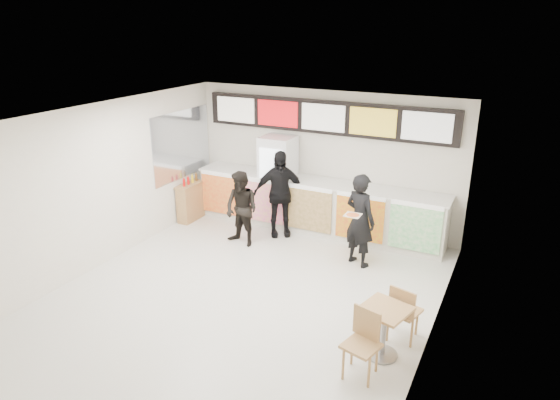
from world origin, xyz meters
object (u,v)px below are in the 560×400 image
Objects in this scene: cafe_table at (384,323)px; customer_left at (242,209)px; condiment_ledge at (191,201)px; customer_mid at (279,194)px; service_counter at (316,206)px; customer_main at (360,220)px; drinks_fridge at (278,181)px.

customer_left is at bearing 162.93° from cafe_table.
cafe_table is 6.06m from condiment_ledge.
customer_mid is at bearing 3.53° from condiment_ledge.
condiment_ledge reaches higher than cafe_table.
service_counter is 3.12× the size of customer_main.
customer_main is 2.78m from cafe_table.
customer_main reaches higher than service_counter.
customer_left is at bearing -155.04° from customer_mid.
customer_main is at bearing -5.68° from condiment_ledge.
service_counter is at bearing 61.72° from customer_left.
condiment_ledge is at bearing 170.51° from customer_left.
service_counter is 2.90m from condiment_ledge.
drinks_fridge reaches higher than cafe_table.
customer_main is 1.15× the size of customer_left.
drinks_fridge is (-0.93, 0.02, 0.43)m from service_counter.
drinks_fridge is 1.94× the size of condiment_ledge.
drinks_fridge is at bearing 84.94° from customer_mid.
customer_left is 1.50× the size of condiment_ledge.
drinks_fridge is at bearing 20.23° from condiment_ledge.
service_counter is 1.03m from drinks_fridge.
customer_main reaches higher than condiment_ledge.
customer_mid is at bearing 7.83° from customer_main.
customer_main is at bearing -26.06° from drinks_fridge.
customer_left reaches higher than condiment_ledge.
cafe_table is (1.17, -2.50, -0.37)m from customer_main.
drinks_fridge is 0.65m from customer_mid.
service_counter is at bearing -15.82° from customer_main.
customer_mid reaches higher than customer_main.
customer_main is 2.02m from customer_mid.
customer_mid is at bearing -60.33° from drinks_fridge.
customer_main is (2.26, -1.11, -0.11)m from drinks_fridge.
customer_mid is 1.80× the size of condiment_ledge.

